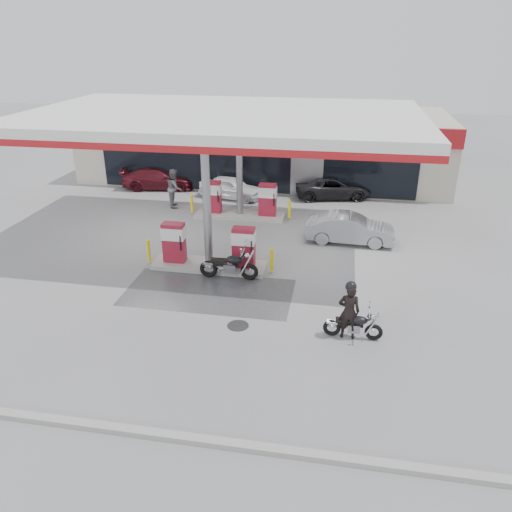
# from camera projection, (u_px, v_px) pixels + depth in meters

# --- Properties ---
(ground) EXTENTS (90.00, 90.00, 0.00)m
(ground) POSITION_uv_depth(u_px,v_px,m) (195.00, 291.00, 18.03)
(ground) COLOR gray
(ground) RESTS_ON ground
(wet_patch) EXTENTS (6.00, 3.00, 0.00)m
(wet_patch) POSITION_uv_depth(u_px,v_px,m) (209.00, 292.00, 17.95)
(wet_patch) COLOR #4C4C4F
(wet_patch) RESTS_ON ground
(drain_cover) EXTENTS (0.70, 0.70, 0.01)m
(drain_cover) POSITION_uv_depth(u_px,v_px,m) (238.00, 326.00, 15.92)
(drain_cover) COLOR #38383A
(drain_cover) RESTS_ON ground
(kerb) EXTENTS (28.00, 0.25, 0.15)m
(kerb) POSITION_uv_depth(u_px,v_px,m) (111.00, 428.00, 11.72)
(kerb) COLOR gray
(kerb) RESTS_ON ground
(store_building) EXTENTS (22.00, 8.22, 4.00)m
(store_building) POSITION_uv_depth(u_px,v_px,m) (265.00, 144.00, 31.48)
(store_building) COLOR #BDB59E
(store_building) RESTS_ON ground
(canopy) EXTENTS (16.00, 10.02, 5.51)m
(canopy) POSITION_uv_depth(u_px,v_px,m) (223.00, 120.00, 20.33)
(canopy) COLOR silver
(canopy) RESTS_ON ground
(pump_island_near) EXTENTS (5.14, 1.30, 1.78)m
(pump_island_near) POSITION_uv_depth(u_px,v_px,m) (209.00, 251.00, 19.53)
(pump_island_near) COLOR #9E9E99
(pump_island_near) RESTS_ON ground
(pump_island_far) EXTENTS (5.14, 1.30, 1.78)m
(pump_island_far) POSITION_uv_depth(u_px,v_px,m) (240.00, 203.00, 24.91)
(pump_island_far) COLOR #9E9E99
(pump_island_far) RESTS_ON ground
(main_motorcycle) EXTENTS (1.81, 0.69, 0.93)m
(main_motorcycle) POSITION_uv_depth(u_px,v_px,m) (354.00, 326.00, 15.14)
(main_motorcycle) COLOR black
(main_motorcycle) RESTS_ON ground
(biker_main) EXTENTS (0.67, 0.45, 1.80)m
(biker_main) POSITION_uv_depth(u_px,v_px,m) (349.00, 312.00, 14.97)
(biker_main) COLOR black
(biker_main) RESTS_ON ground
(parked_motorcycle) EXTENTS (2.26, 0.87, 1.16)m
(parked_motorcycle) POSITION_uv_depth(u_px,v_px,m) (230.00, 266.00, 18.74)
(parked_motorcycle) COLOR black
(parked_motorcycle) RESTS_ON ground
(sedan_white) EXTENTS (3.77, 2.13, 1.21)m
(sedan_white) POSITION_uv_depth(u_px,v_px,m) (231.00, 188.00, 27.75)
(sedan_white) COLOR white
(sedan_white) RESTS_ON ground
(attendant) EXTENTS (1.01, 1.16, 2.03)m
(attendant) POSITION_uv_depth(u_px,v_px,m) (175.00, 188.00, 26.26)
(attendant) COLOR #5C5B61
(attendant) RESTS_ON ground
(hatchback_silver) EXTENTS (3.91, 1.48, 1.27)m
(hatchback_silver) POSITION_uv_depth(u_px,v_px,m) (350.00, 229.00, 21.92)
(hatchback_silver) COLOR gray
(hatchback_silver) RESTS_ON ground
(parked_car_left) EXTENTS (4.49, 2.41, 1.24)m
(parked_car_left) POSITION_uv_depth(u_px,v_px,m) (159.00, 178.00, 29.43)
(parked_car_left) COLOR #4F111A
(parked_car_left) RESTS_ON ground
(parked_car_right) EXTENTS (4.51, 2.78, 1.17)m
(parked_car_right) POSITION_uv_depth(u_px,v_px,m) (333.00, 187.00, 27.83)
(parked_car_right) COLOR black
(parked_car_right) RESTS_ON ground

